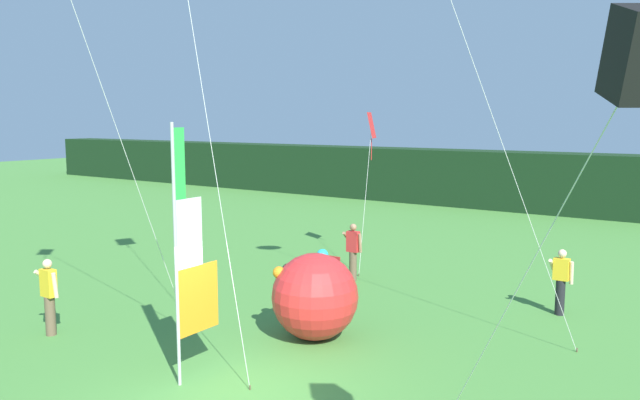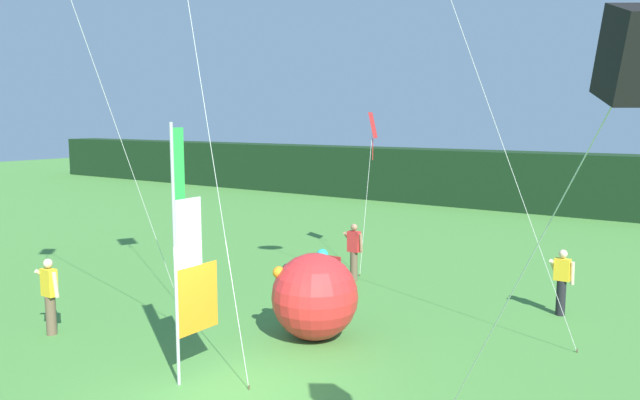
{
  "view_description": "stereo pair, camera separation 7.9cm",
  "coord_description": "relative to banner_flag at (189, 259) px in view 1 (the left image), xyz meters",
  "views": [
    {
      "loc": [
        6.91,
        -7.39,
        4.7
      ],
      "look_at": [
        -0.58,
        3.57,
        2.94
      ],
      "focal_mm": 34.68,
      "sensor_mm": 36.0,
      "label": 1
    },
    {
      "loc": [
        6.97,
        -7.35,
        4.7
      ],
      "look_at": [
        -0.58,
        3.57,
        2.94
      ],
      "focal_mm": 34.68,
      "sensor_mm": 36.0,
      "label": 2
    }
  ],
  "objects": [
    {
      "name": "folding_chair",
      "position": [
        -1.27,
        6.47,
        -1.71
      ],
      "size": [
        0.51,
        0.51,
        0.89
      ],
      "color": "#BCBCC1",
      "rests_on": "ground"
    },
    {
      "name": "person_mid_field",
      "position": [
        -4.24,
        -0.09,
        -1.32
      ],
      "size": [
        0.55,
        0.48,
        1.69
      ],
      "color": "brown",
      "rests_on": "ground"
    },
    {
      "name": "distant_treeline",
      "position": [
        1.04,
        24.47,
        -0.73
      ],
      "size": [
        80.0,
        2.4,
        2.99
      ],
      "primitive_type": "cube",
      "color": "black",
      "rests_on": "ground"
    },
    {
      "name": "banner_flag",
      "position": [
        0.0,
        0.0,
        0.0
      ],
      "size": [
        0.06,
        1.03,
        4.64
      ],
      "color": "#B7B7BC",
      "rests_on": "ground"
    },
    {
      "name": "person_near_banner",
      "position": [
        -1.16,
        7.52,
        -1.32
      ],
      "size": [
        0.55,
        0.48,
        1.68
      ],
      "color": "brown",
      "rests_on": "ground"
    },
    {
      "name": "inflatable_balloon",
      "position": [
        0.65,
        2.98,
        -1.29
      ],
      "size": [
        1.86,
        1.86,
        1.87
      ],
      "color": "red",
      "rests_on": "ground"
    },
    {
      "name": "person_far_left",
      "position": [
        4.59,
        7.64,
        -1.37
      ],
      "size": [
        0.55,
        0.48,
        1.61
      ],
      "color": "black",
      "rests_on": "ground"
    },
    {
      "name": "ground_plane",
      "position": [
        1.04,
        -0.12,
        -2.22
      ],
      "size": [
        120.0,
        120.0,
        0.0
      ],
      "primitive_type": "plane",
      "color": "#478438"
    },
    {
      "name": "kite_red_diamond_1",
      "position": [
        -1.97,
        9.93,
        2.06
      ],
      "size": [
        0.93,
        2.29,
        4.9
      ],
      "color": "brown",
      "rests_on": "ground"
    }
  ]
}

